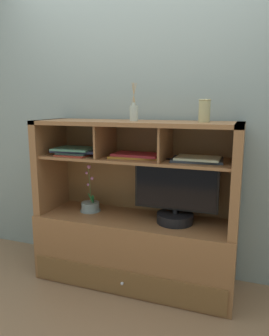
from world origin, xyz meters
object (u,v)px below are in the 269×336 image
potted_orchid (90,206)px  magazine_stack_left (136,155)px  ceramic_vase (204,111)px  media_console (135,232)px  magazine_stack_centre (76,151)px  magazine_stack_right (198,159)px  tv_monitor (175,198)px  diffuser_bottle (134,113)px

potted_orchid → magazine_stack_left: (0.41, -0.02, 0.44)m
potted_orchid → ceramic_vase: bearing=-0.6°
media_console → magazine_stack_centre: bearing=-174.8°
magazine_stack_centre → ceramic_vase: size_ratio=2.47×
media_console → ceramic_vase: (0.50, 0.01, 0.94)m
magazine_stack_right → ceramic_vase: bearing=29.2°
tv_monitor → diffuser_bottle: bearing=-177.8°
magazine_stack_left → magazine_stack_right: bearing=-0.8°
potted_orchid → media_console: bearing=-2.3°
media_console → tv_monitor: bearing=-1.8°
tv_monitor → ceramic_vase: bearing=5.3°
magazine_stack_right → potted_orchid: bearing=178.2°
media_console → magazine_stack_left: 0.61m
magazine_stack_left → diffuser_bottle: diffuser_bottle is taller
magazine_stack_right → diffuser_bottle: diffuser_bottle is taller
media_console → magazine_stack_right: (0.47, -0.01, 0.61)m
potted_orchid → magazine_stack_left: magazine_stack_left is taller
tv_monitor → diffuser_bottle: diffuser_bottle is taller
media_console → magazine_stack_centre: media_console is taller
tv_monitor → diffuser_bottle: size_ratio=2.27×
tv_monitor → diffuser_bottle: 0.69m
diffuser_bottle → magazine_stack_right: bearing=1.4°
magazine_stack_centre → magazine_stack_right: bearing=2.0°
tv_monitor → magazine_stack_centre: size_ratio=1.61×
magazine_stack_left → diffuser_bottle: bearing=-127.9°
potted_orchid → diffuser_bottle: diffuser_bottle is taller
magazine_stack_centre → magazine_stack_right: magazine_stack_centre is taller
media_console → ceramic_vase: ceramic_vase is taller
magazine_stack_right → ceramic_vase: size_ratio=2.39×
tv_monitor → magazine_stack_left: (-0.30, 0.01, 0.30)m
magazine_stack_centre → diffuser_bottle: size_ratio=1.41×
potted_orchid → magazine_stack_left: bearing=-2.8°
magazine_stack_right → diffuser_bottle: 0.56m
media_console → diffuser_bottle: 0.93m
tv_monitor → magazine_stack_centre: magazine_stack_centre is taller
magazine_stack_left → magazine_stack_right: 0.45m
tv_monitor → magazine_stack_right: bearing=-0.2°
tv_monitor → media_console: bearing=178.2°
tv_monitor → magazine_stack_left: 0.43m
ceramic_vase → magazine_stack_right: bearing=-150.8°
magazine_stack_left → ceramic_vase: size_ratio=2.59×
media_console → magazine_stack_right: 0.77m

